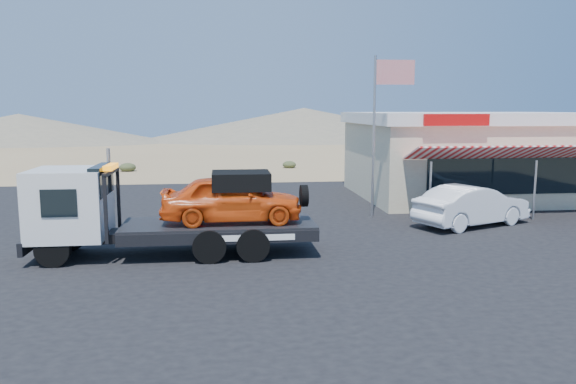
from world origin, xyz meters
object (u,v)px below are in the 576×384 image
object	(u,v)px
tow_truck	(167,207)
white_sedan	(472,206)
flagpole	(380,118)
jerky_store	(469,154)

from	to	relation	value
tow_truck	white_sedan	bearing A→B (deg)	15.37
flagpole	jerky_store	bearing A→B (deg)	38.79
tow_truck	flagpole	size ratio (longest dim) A/B	1.28
jerky_store	flagpole	world-z (taller)	flagpole
white_sedan	flagpole	bearing A→B (deg)	32.09
tow_truck	flagpole	xyz separation A→B (m)	(7.40, 4.77, 2.38)
white_sedan	flagpole	xyz separation A→B (m)	(-2.81, 1.96, 3.03)
jerky_store	flagpole	size ratio (longest dim) A/B	1.73
white_sedan	tow_truck	bearing A→B (deg)	82.37
jerky_store	white_sedan	bearing A→B (deg)	-113.17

